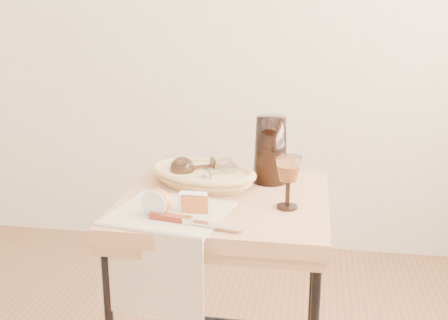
% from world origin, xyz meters
% --- Properties ---
extents(wall_back, '(3.60, 0.00, 2.70)m').
position_xyz_m(wall_back, '(0.00, 1.80, 1.35)').
color(wall_back, beige).
rests_on(wall_back, ground).
extents(side_table, '(0.62, 0.62, 0.78)m').
position_xyz_m(side_table, '(0.48, 0.41, 0.39)').
color(side_table, brown).
rests_on(side_table, floor).
extents(tea_towel, '(0.34, 0.32, 0.01)m').
position_xyz_m(tea_towel, '(0.36, 0.25, 0.78)').
color(tea_towel, beige).
rests_on(tea_towel, side_table).
extents(bread_basket, '(0.38, 0.33, 0.05)m').
position_xyz_m(bread_basket, '(0.39, 0.52, 0.80)').
color(bread_basket, '#B28640').
rests_on(bread_basket, side_table).
extents(goblet_lying_a, '(0.15, 0.13, 0.08)m').
position_xyz_m(goblet_lying_a, '(0.37, 0.53, 0.83)').
color(goblet_lying_a, '#472F24').
rests_on(goblet_lying_a, bread_basket).
extents(goblet_lying_b, '(0.13, 0.14, 0.07)m').
position_xyz_m(goblet_lying_b, '(0.44, 0.50, 0.83)').
color(goblet_lying_b, white).
rests_on(goblet_lying_b, bread_basket).
extents(pitcher, '(0.16, 0.24, 0.26)m').
position_xyz_m(pitcher, '(0.60, 0.58, 0.89)').
color(pitcher, black).
rests_on(pitcher, side_table).
extents(wine_goblet, '(0.09, 0.09, 0.15)m').
position_xyz_m(wine_goblet, '(0.67, 0.34, 0.86)').
color(wine_goblet, white).
rests_on(wine_goblet, side_table).
extents(apple_half, '(0.09, 0.06, 0.07)m').
position_xyz_m(apple_half, '(0.33, 0.22, 0.82)').
color(apple_half, red).
rests_on(apple_half, tea_towel).
extents(apple_wedge, '(0.07, 0.04, 0.05)m').
position_xyz_m(apple_wedge, '(0.42, 0.26, 0.81)').
color(apple_wedge, white).
rests_on(apple_wedge, tea_towel).
extents(table_knife, '(0.25, 0.07, 0.02)m').
position_xyz_m(table_knife, '(0.43, 0.17, 0.79)').
color(table_knife, silver).
rests_on(table_knife, tea_towel).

